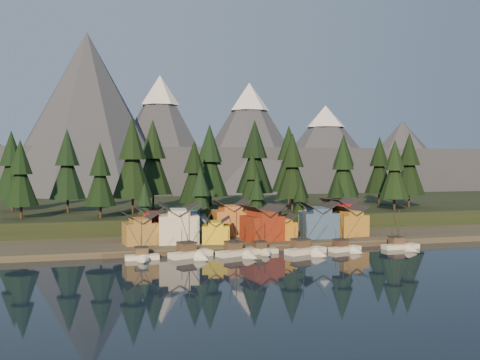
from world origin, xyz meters
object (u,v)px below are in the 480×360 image
object	(u,v)px
boat_0	(142,251)
boat_4	(309,244)
house_back_0	(152,222)
boat_2	(241,247)
house_front_0	(140,228)
boat_1	(193,247)
boat_6	(403,241)
boat_5	(348,244)
house_back_1	(192,221)
house_front_1	(178,222)
boat_3	(263,245)

from	to	relation	value
boat_0	boat_4	world-z (taller)	boat_4
boat_4	house_back_0	distance (m)	42.50
boat_2	house_front_0	bearing A→B (deg)	127.37
boat_1	house_front_0	size ratio (longest dim) A/B	1.43
boat_4	boat_6	world-z (taller)	boat_4
boat_6	house_back_0	world-z (taller)	house_back_0
boat_5	house_back_0	size ratio (longest dim) A/B	1.17
boat_1	house_back_0	distance (m)	22.38
boat_4	boat_2	bearing A→B (deg)	155.53
boat_0	boat_1	world-z (taller)	boat_1
boat_1	boat_6	world-z (taller)	boat_1
boat_6	house_back_0	xyz separation A→B (m)	(-61.36, 22.99, 4.15)
boat_0	boat_6	xyz separation A→B (m)	(65.70, -2.16, -0.03)
house_back_1	boat_5	bearing A→B (deg)	-22.51
boat_1	boat_2	distance (m)	11.33
boat_2	boat_4	bearing A→B (deg)	-25.52
boat_2	house_front_1	world-z (taller)	house_front_1
house_back_0	house_back_1	xyz separation A→B (m)	(10.84, 0.65, -0.09)
boat_3	house_front_1	xyz separation A→B (m)	(-18.67, 13.35, 4.86)
boat_5	house_front_0	size ratio (longest dim) A/B	1.18
boat_3	house_back_1	world-z (taller)	house_back_1
boat_4	boat_6	bearing A→B (deg)	-16.79
boat_2	house_front_1	size ratio (longest dim) A/B	1.09
boat_2	house_back_0	world-z (taller)	boat_2
boat_0	house_front_0	size ratio (longest dim) A/B	1.16
boat_2	boat_3	world-z (taller)	boat_2
house_front_1	boat_5	bearing A→B (deg)	-15.33
boat_4	house_front_0	size ratio (longest dim) A/B	1.45
house_front_1	boat_2	bearing A→B (deg)	-43.51
boat_1	boat_3	xyz separation A→B (m)	(17.32, 0.76, -0.33)
boat_3	boat_6	size ratio (longest dim) A/B	0.93
boat_0	house_front_1	bearing A→B (deg)	53.33
house_front_0	house_front_1	xyz separation A→B (m)	(9.77, -0.24, 1.24)
boat_3	house_front_1	world-z (taller)	house_front_1
boat_6	house_back_1	size ratio (longest dim) A/B	1.20
boat_4	house_back_1	bearing A→B (deg)	117.69
boat_1	boat_2	bearing A→B (deg)	-24.88
boat_3	boat_2	bearing A→B (deg)	-168.16
boat_5	boat_6	distance (m)	15.23
boat_2	boat_1	bearing A→B (deg)	157.71
boat_0	boat_3	distance (m)	29.10
boat_0	boat_3	xyz separation A→B (m)	(29.09, 0.81, 0.01)
boat_4	house_front_1	size ratio (longest dim) A/B	1.17
boat_3	boat_5	xyz separation A→B (m)	(21.40, -2.25, -0.10)
house_front_1	house_back_1	distance (m)	8.77
boat_0	house_back_1	xyz separation A→B (m)	(15.18, 21.48, 4.03)
house_front_1	house_front_0	bearing A→B (deg)	-175.47
boat_2	boat_3	bearing A→B (deg)	-5.21
boat_3	boat_5	world-z (taller)	boat_5
boat_1	boat_2	size ratio (longest dim) A/B	1.06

